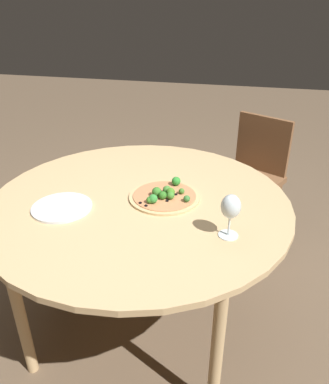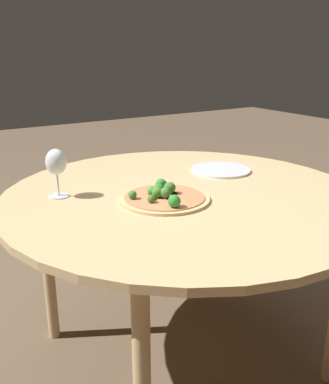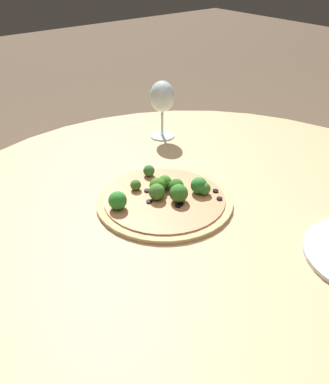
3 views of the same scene
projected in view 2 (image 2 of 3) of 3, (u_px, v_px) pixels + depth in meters
ground_plane at (181, 355)px, 1.85m from camera, size 12.00×12.00×0.00m
dining_table at (184, 207)px, 1.63m from camera, size 1.36×1.36×0.75m
pizza at (164, 196)px, 1.52m from camera, size 0.32×0.32×0.06m
wine_glass at (56, 164)px, 1.52m from camera, size 0.08×0.08×0.18m
plate_near at (221, 170)px, 1.89m from camera, size 0.26×0.26×0.01m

